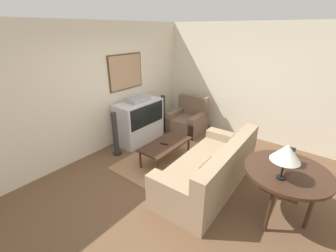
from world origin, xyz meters
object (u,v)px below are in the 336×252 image
tv (140,121)px  couch (210,170)px  table_lamp (287,153)px  armchair (188,121)px  console_table (287,175)px  speaker_tower_right (163,114)px  mantel_clock (289,157)px  speaker_tower_left (116,135)px  coffee_table (166,145)px

tv → couch: tv is taller
table_lamp → armchair: bearing=54.0°
tv → armchair: (1.18, -0.61, -0.22)m
table_lamp → console_table: bearing=-9.3°
armchair → table_lamp: 3.42m
console_table → tv: bearing=81.3°
tv → speaker_tower_right: bearing=-5.3°
mantel_clock → speaker_tower_left: mantel_clock is taller
table_lamp → speaker_tower_left: (-0.05, 3.21, -0.71)m
table_lamp → mantel_clock: 0.47m
mantel_clock → table_lamp: bearing=179.8°
console_table → speaker_tower_right: bearing=68.0°
tv → speaker_tower_left: (-0.80, -0.07, -0.05)m
tv → coffee_table: (-0.36, -1.09, -0.14)m
coffee_table → armchair: bearing=17.2°
tv → mantel_clock: 3.33m
speaker_tower_left → speaker_tower_right: (1.60, 0.00, 0.00)m
armchair → mantel_clock: size_ratio=3.82×
tv → coffee_table: 1.16m
armchair → console_table: armchair is taller
tv → couch: bearing=-102.9°
coffee_table → table_lamp: bearing=-100.2°
table_lamp → speaker_tower_right: table_lamp is taller
armchair → mantel_clock: (-1.54, -2.67, 0.63)m
couch → speaker_tower_left: size_ratio=2.26×
console_table → mantel_clock: size_ratio=4.69×
mantel_clock → speaker_tower_left: (-0.44, 3.21, -0.46)m
armchair → speaker_tower_left: bearing=-109.4°
console_table → mantel_clock: 0.24m
speaker_tower_left → table_lamp: bearing=-89.2°
couch → armchair: (1.68, 1.58, -0.02)m
couch → table_lamp: (-0.26, -1.09, 0.86)m
coffee_table → speaker_tower_left: bearing=113.5°
couch → coffee_table: 1.11m
mantel_clock → speaker_tower_right: 3.44m
console_table → speaker_tower_left: 3.27m
tv → coffee_table: tv is taller
couch → table_lamp: size_ratio=4.49×
coffee_table → table_lamp: 2.37m
armchair → speaker_tower_right: (-0.38, 0.54, 0.17)m
console_table → table_lamp: size_ratio=2.29×
coffee_table → couch: bearing=-97.3°
console_table → speaker_tower_left: speaker_tower_left is taller
console_table → speaker_tower_right: 3.51m
tv → couch: size_ratio=0.53×
tv → speaker_tower_right: tv is taller
tv → table_lamp: bearing=-103.0°
coffee_table → table_lamp: table_lamp is taller
mantel_clock → speaker_tower_left: 3.27m
armchair → mantel_clock: bearing=-34.3°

